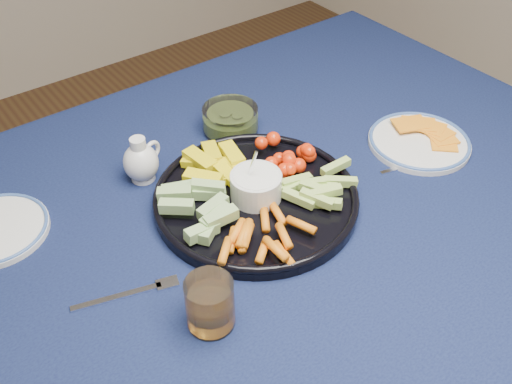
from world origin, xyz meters
TOP-DOWN VIEW (x-y plane):
  - dining_table at (0.00, 0.00)m, footprint 1.67×1.07m
  - crudite_platter at (0.08, 0.02)m, footprint 0.38×0.38m
  - creamer_pitcher at (-0.05, 0.21)m, footprint 0.09×0.07m
  - pickle_bowl at (0.18, 0.24)m, footprint 0.12×0.12m
  - cheese_plate at (0.47, -0.04)m, footprint 0.21×0.21m
  - juice_tumbler at (-0.13, -0.15)m, footprint 0.07×0.07m
  - fork_left at (-0.20, -0.04)m, footprint 0.17×0.06m
  - fork_right at (0.41, -0.08)m, footprint 0.15×0.05m

SIDE VIEW (x-z plane):
  - dining_table at x=0.00m, z-range 0.29..1.03m
  - fork_right at x=0.41m, z-range 0.75..0.75m
  - fork_left at x=-0.20m, z-range 0.75..0.75m
  - cheese_plate at x=0.47m, z-range 0.74..0.77m
  - crudite_platter at x=0.08m, z-range 0.71..0.83m
  - pickle_bowl at x=0.18m, z-range 0.74..0.80m
  - juice_tumbler at x=-0.13m, z-range 0.74..0.83m
  - creamer_pitcher at x=-0.05m, z-range 0.74..0.83m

